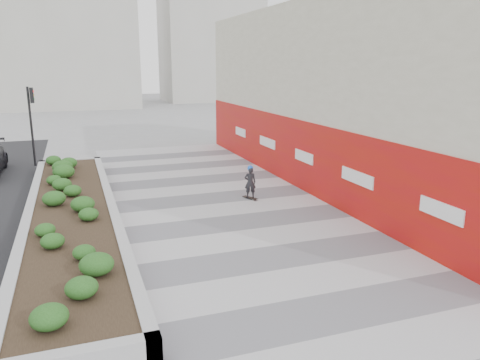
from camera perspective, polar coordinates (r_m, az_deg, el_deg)
name	(u,v)px	position (r m, az deg, el deg)	size (l,w,h in m)	color
ground	(308,284)	(12.04, 8.33, -12.45)	(160.00, 160.00, 0.00)	gray
walkway	(263,242)	(14.52, 2.76, -7.57)	(8.00, 36.00, 0.01)	#A8A8AD
building	(356,95)	(22.14, 13.94, 10.04)	(6.04, 24.08, 8.00)	#BDB6A1
planter	(71,210)	(17.19, -19.87, -3.50)	(3.00, 18.00, 0.90)	#9E9EA0
traffic_signal_near	(32,114)	(27.17, -24.07, 7.31)	(0.33, 0.28, 4.20)	black
distant_bldg_north_l	(67,26)	(64.64, -20.39, 17.24)	(16.00, 12.00, 20.00)	#ADAAA3
distant_bldg_north_r	(210,18)	(72.66, -3.64, 19.16)	(14.00, 10.00, 24.00)	#ADAAA3
manhole_cover	(277,240)	(14.71, 4.58, -7.32)	(0.44, 0.44, 0.01)	#595654
skateboarder	(250,182)	(18.81, 1.25, -0.26)	(0.52, 0.74, 1.41)	beige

